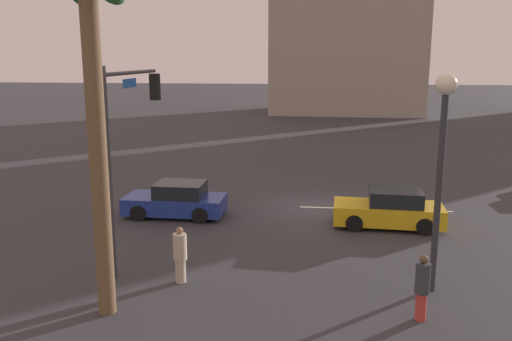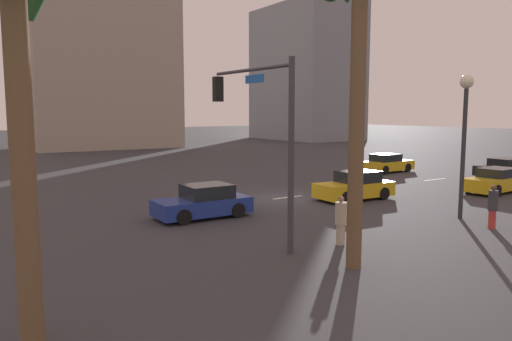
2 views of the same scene
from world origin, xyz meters
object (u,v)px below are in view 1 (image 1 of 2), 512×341
Objects in this scene: car_1 at (390,210)px; building_0 at (348,15)px; streetlamp at (442,142)px; palm_tree_1 at (93,44)px; pedestrian_0 at (422,286)px; traffic_signal at (127,130)px; car_0 at (176,201)px; pedestrian_1 at (180,254)px.

building_0 is at bearing -90.46° from car_1.
streetlamp is 9.15m from palm_tree_1.
streetlamp is at bearing 91.91° from building_0.
building_0 reaches higher than pedestrian_0.
traffic_signal reaches higher than car_1.
traffic_signal is at bearing -9.44° from streetlamp.
streetlamp is 0.27× the size of building_0.
building_0 is (-0.54, -51.56, 10.30)m from pedestrian_0.
pedestrian_0 is at bearing 136.18° from car_0.
car_0 is at bearing -74.08° from pedestrian_1.
car_1 is 0.68× the size of traffic_signal.
pedestrian_1 is at bearing 42.05° from car_1.
traffic_signal is at bearing 87.47° from car_0.
traffic_signal is 9.77m from pedestrian_0.
car_1 is 9.01m from pedestrian_1.
car_0 is 10.46m from palm_tree_1.
car_0 is 8.55m from car_1.
streetlamp reaches higher than pedestrian_1.
traffic_signal is 0.28× the size of building_0.
streetlamp reaches higher than car_1.
traffic_signal is (8.75, 4.25, 3.54)m from car_1.
building_0 is at bearing -100.69° from traffic_signal.
car_1 is 12.90m from palm_tree_1.
streetlamp is at bearing 170.56° from traffic_signal.
streetlamp is at bearing -165.05° from palm_tree_1.
building_0 is at bearing -101.55° from car_0.
traffic_signal reaches higher than pedestrian_0.
building_0 reaches higher than car_1.
car_0 is at bearing -34.68° from streetlamp.
car_0 is at bearing -3.00° from car_1.
pedestrian_1 is 51.56m from building_0.
pedestrian_0 reaches higher than pedestrian_1.
streetlamp is 3.53× the size of pedestrian_0.
palm_tree_1 reaches higher than pedestrian_1.
streetlamp is (-9.20, 1.53, 0.02)m from traffic_signal.
car_1 is 0.70× the size of streetlamp.
pedestrian_0 is 52.58m from building_0.
building_0 is (-8.41, -52.03, 4.46)m from palm_tree_1.
pedestrian_0 reaches higher than car_1.
car_0 is 45.67m from building_0.
pedestrian_0 is 0.08× the size of building_0.
palm_tree_1 is (8.05, 8.05, 6.06)m from car_1.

